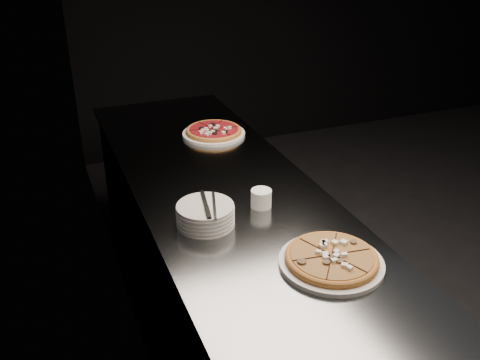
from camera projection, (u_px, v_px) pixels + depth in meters
name	position (u px, v px, depth m)	size (l,w,h in m)	color
wall_left	(126.00, 84.00, 1.90)	(0.02, 5.00, 2.80)	black
counter	(226.00, 276.00, 2.44)	(0.74, 2.44, 0.92)	slate
pizza_mushroom	(331.00, 259.00, 1.73)	(0.34, 0.34, 0.04)	silver
pizza_tomato	(214.00, 132.00, 2.74)	(0.33, 0.33, 0.04)	silver
plate_stack	(205.00, 215.00, 1.95)	(0.21, 0.21, 0.08)	silver
cutlery	(209.00, 206.00, 1.92)	(0.11, 0.22, 0.01)	silver
ramekin	(261.00, 198.00, 2.07)	(0.08, 0.08, 0.07)	white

